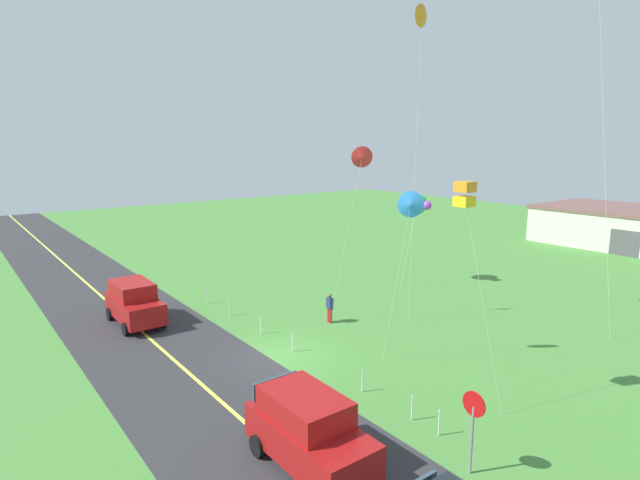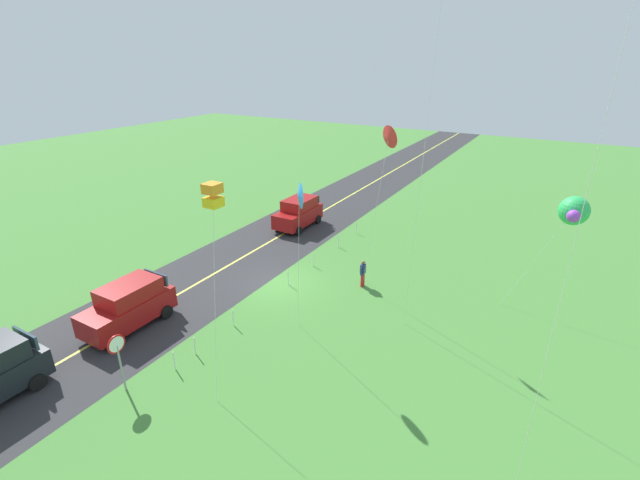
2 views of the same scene
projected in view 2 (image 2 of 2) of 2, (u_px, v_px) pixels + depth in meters
ground_plane at (277, 284)px, 25.53m from camera, size 120.00×120.00×0.10m
asphalt_road at (225, 268)px, 27.36m from camera, size 120.00×7.00×0.00m
road_centre_stripe at (225, 267)px, 27.35m from camera, size 120.00×0.16×0.00m
car_suv_foreground at (128, 305)px, 21.04m from camera, size 4.40×2.12×2.24m
car_parked_west_near at (298, 213)px, 33.48m from camera, size 4.40×2.12×2.24m
stop_sign at (118, 352)px, 16.67m from camera, size 0.76×0.08×2.56m
person_adult_near at (363, 273)px, 24.85m from camera, size 0.58×0.22×1.60m
kite_red_low at (389, 138)px, 20.47m from camera, size 1.31×1.97×9.29m
kite_yellow_high at (299, 196)px, 17.96m from camera, size 1.21×1.13×7.50m
kite_green_far at (213, 196)px, 15.33m from camera, size 1.86×0.95×8.17m
kite_pink_drift at (574, 211)px, 20.83m from camera, size 1.90×3.12×6.12m
fence_post_0 at (357, 228)px, 32.39m from camera, size 0.05×0.05×0.90m
fence_post_1 at (338, 241)px, 30.08m from camera, size 0.05×0.05×0.90m
fence_post_2 at (313, 260)px, 27.37m from camera, size 0.05×0.05×0.90m
fence_post_3 at (288, 278)px, 25.12m from camera, size 0.05×0.05×0.90m
fence_post_4 at (233, 318)px, 21.29m from camera, size 0.05×0.05×0.90m
fence_post_5 at (195, 346)px, 19.24m from camera, size 0.05×0.05×0.90m
fence_post_6 at (174, 361)px, 18.29m from camera, size 0.05×0.05×0.90m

